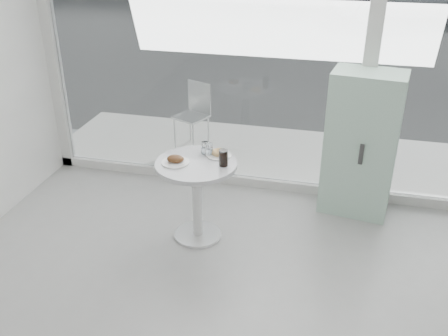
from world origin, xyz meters
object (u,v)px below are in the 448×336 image
(mint_cabinet, at_px, (361,144))
(water_tumbler_b, at_px, (209,150))
(main_table, at_px, (197,184))
(plate_donut, at_px, (219,154))
(water_tumbler_a, at_px, (205,149))
(patio_chair, at_px, (195,111))
(plate_fritter, at_px, (176,160))
(cola_glass, at_px, (223,158))

(mint_cabinet, distance_m, water_tumbler_b, 1.51)
(main_table, height_order, water_tumbler_b, water_tumbler_b)
(plate_donut, height_order, water_tumbler_a, water_tumbler_a)
(water_tumbler_b, bearing_deg, main_table, -114.43)
(mint_cabinet, relative_size, patio_chair, 1.75)
(patio_chair, bearing_deg, water_tumbler_a, -46.79)
(main_table, bearing_deg, mint_cabinet, 31.41)
(plate_donut, bearing_deg, water_tumbler_a, 172.68)
(patio_chair, xyz_separation_m, plate_fritter, (0.42, -1.93, 0.28))
(patio_chair, height_order, plate_fritter, patio_chair)
(main_table, bearing_deg, plate_donut, 47.99)
(main_table, distance_m, water_tumbler_a, 0.33)
(plate_donut, height_order, water_tumbler_b, water_tumbler_b)
(plate_fritter, relative_size, water_tumbler_a, 2.24)
(cola_glass, bearing_deg, water_tumbler_b, 136.59)
(plate_fritter, xyz_separation_m, cola_glass, (0.41, 0.05, 0.04))
(plate_fritter, distance_m, plate_donut, 0.40)
(patio_chair, bearing_deg, mint_cabinet, -3.87)
(mint_cabinet, relative_size, water_tumbler_a, 13.23)
(main_table, relative_size, plate_fritter, 3.17)
(plate_donut, distance_m, water_tumbler_a, 0.14)
(plate_fritter, height_order, water_tumbler_a, water_tumbler_a)
(mint_cabinet, height_order, patio_chair, mint_cabinet)
(water_tumbler_a, bearing_deg, plate_fritter, -127.83)
(cola_glass, bearing_deg, plate_fritter, -173.18)
(water_tumbler_a, xyz_separation_m, cola_glass, (0.22, -0.20, 0.02))
(main_table, height_order, plate_fritter, plate_fritter)
(main_table, xyz_separation_m, plate_donut, (0.16, 0.18, 0.24))
(water_tumbler_a, height_order, cola_glass, cola_glass)
(mint_cabinet, bearing_deg, water_tumbler_b, -144.00)
(main_table, relative_size, patio_chair, 0.94)
(main_table, distance_m, plate_fritter, 0.30)
(mint_cabinet, xyz_separation_m, patio_chair, (-1.99, 1.02, -0.20))
(plate_fritter, bearing_deg, patio_chair, 102.21)
(main_table, distance_m, mint_cabinet, 1.66)
(main_table, height_order, patio_chair, patio_chair)
(plate_donut, relative_size, cola_glass, 1.56)
(patio_chair, xyz_separation_m, water_tumbler_a, (0.61, -1.68, 0.30))
(plate_donut, bearing_deg, main_table, -132.01)
(water_tumbler_a, distance_m, cola_glass, 0.30)
(patio_chair, distance_m, cola_glass, 2.08)
(plate_fritter, height_order, cola_glass, cola_glass)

